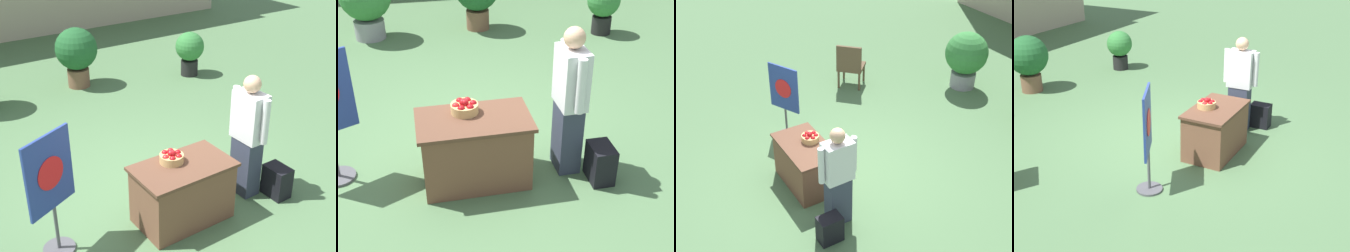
{
  "view_description": "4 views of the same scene",
  "coord_description": "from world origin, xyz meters",
  "views": [
    {
      "loc": [
        -2.77,
        -4.42,
        3.59
      ],
      "look_at": [
        0.09,
        -0.2,
        1.0
      ],
      "focal_mm": 50.0,
      "sensor_mm": 36.0,
      "label": 1
    },
    {
      "loc": [
        -0.58,
        -4.74,
        3.15
      ],
      "look_at": [
        0.26,
        -0.81,
        0.67
      ],
      "focal_mm": 50.0,
      "sensor_mm": 36.0,
      "label": 2
    },
    {
      "loc": [
        5.42,
        -3.26,
        5.01
      ],
      "look_at": [
        0.15,
        -0.13,
        1.04
      ],
      "focal_mm": 50.0,
      "sensor_mm": 36.0,
      "label": 3
    },
    {
      "loc": [
        -6.14,
        -3.39,
        3.4
      ],
      "look_at": [
        -0.54,
        -0.4,
        0.57
      ],
      "focal_mm": 50.0,
      "sensor_mm": 36.0,
      "label": 4
    }
  ],
  "objects": [
    {
      "name": "ground_plane",
      "position": [
        0.0,
        0.0,
        0.0
      ],
      "size": [
        120.0,
        120.0,
        0.0
      ],
      "primitive_type": "plane",
      "color": "#4C7047"
    },
    {
      "name": "display_table",
      "position": [
        -0.05,
        -0.73,
        0.38
      ],
      "size": [
        1.17,
        0.69,
        0.76
      ],
      "color": "brown",
      "rests_on": "ground_plane"
    },
    {
      "name": "apple_basket",
      "position": [
        -0.13,
        -0.6,
        0.83
      ],
      "size": [
        0.28,
        0.28,
        0.16
      ],
      "color": "tan",
      "rests_on": "display_table"
    },
    {
      "name": "person_visitor",
      "position": [
        0.96,
        -0.71,
        0.83
      ],
      "size": [
        0.27,
        0.61,
        1.63
      ],
      "rotation": [
        0.0,
        0.0,
        -3.13
      ],
      "color": "#33384C",
      "rests_on": "ground_plane"
    },
    {
      "name": "backpack",
      "position": [
        1.24,
        -1.01,
        0.21
      ],
      "size": [
        0.24,
        0.34,
        0.42
      ],
      "color": "black",
      "rests_on": "ground_plane"
    },
    {
      "name": "poster_board",
      "position": [
        -1.51,
        -0.41,
        0.81
      ],
      "size": [
        0.6,
        0.36,
        1.44
      ],
      "rotation": [
        0.0,
        0.0,
        -1.12
      ],
      "color": "#4C4C51",
      "rests_on": "ground_plane"
    },
    {
      "name": "potted_plant_near_left",
      "position": [
        2.95,
        3.19,
        0.56
      ],
      "size": [
        0.61,
        0.61,
        0.94
      ],
      "color": "black",
      "rests_on": "ground_plane"
    },
    {
      "name": "potted_plant_near_right",
      "position": [
        0.72,
        3.93,
        0.72
      ],
      "size": [
        0.83,
        0.83,
        1.2
      ],
      "color": "brown",
      "rests_on": "ground_plane"
    }
  ]
}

